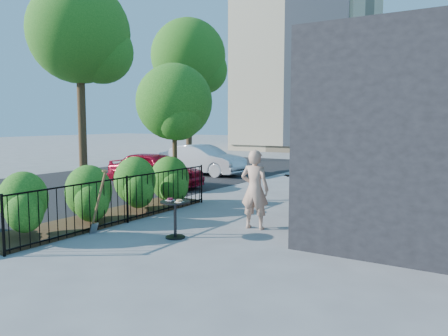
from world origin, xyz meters
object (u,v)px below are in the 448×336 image
Objects in this scene: patio_tree at (175,107)px; woman at (255,189)px; shovel at (98,205)px; car_silver at (203,160)px; cafe_table at (175,212)px; car_red at (155,169)px; street_tree_far at (189,61)px; street_tree_near at (79,39)px.

patio_tree is 2.28× the size of woman.
shovel is at bearing -75.76° from patio_tree.
woman is 0.43× the size of car_silver.
cafe_table is 1.64m from shovel.
shovel is at bearing -147.71° from car_red.
woman is at bearing 56.88° from cafe_table.
patio_tree is 3.75m from car_red.
cafe_table is 0.20× the size of car_silver.
patio_tree is 4.53m from shovel.
street_tree_far is 2.07× the size of car_silver.
car_red is at bearing -60.47° from street_tree_far.
street_tree_far reaches higher than cafe_table.
street_tree_far is 4.79× the size of woman.
patio_tree is 0.48× the size of street_tree_far.
car_red is at bearing -168.17° from car_silver.
car_silver is at bearing 112.67° from shovel.
woman is (1.00, 1.53, 0.35)m from cafe_table.
cafe_table is at bearing -145.92° from car_silver.
woman reaches higher than shovel.
street_tree_far reaches higher than woman.
car_silver is at bearing 10.91° from car_red.
street_tree_near is (-7.70, 3.20, 3.15)m from patio_tree.
cafe_table is 7.12m from car_red.
street_tree_far is 11.92m from car_red.
car_red reaches higher than cafe_table.
car_silver reaches higher than cafe_table.
car_silver is (-4.06, 9.72, 0.05)m from shovel.
shovel reaches higher than cafe_table.
shovel is (8.68, -7.06, -5.31)m from street_tree_near.
street_tree_far is 5.93× the size of shovel.
woman is 3.32m from shovel.
car_red is 0.93× the size of car_silver.
patio_tree is at bearing -149.70° from car_silver.
patio_tree is at bearing -126.39° from car_red.
street_tree_near reaches higher than patio_tree.
woman is at bearing -23.66° from street_tree_near.
car_silver is at bearing 121.51° from cafe_table.
cafe_table is at bearing -52.34° from patio_tree.
car_silver is (-0.64, 3.96, 0.02)m from car_red.
street_tree_far is 8.80m from car_silver.
street_tree_far is at bearing 119.96° from shovel.
cafe_table is at bearing -134.52° from car_red.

